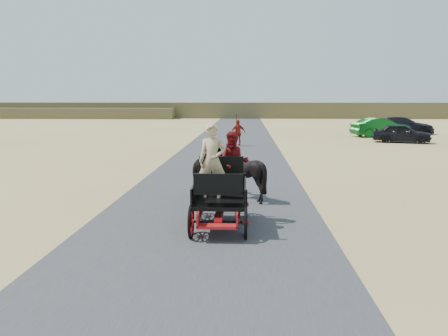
{
  "coord_description": "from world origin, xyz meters",
  "views": [
    {
      "loc": [
        1.01,
        -7.87,
        3.13
      ],
      "look_at": [
        0.38,
        4.07,
        1.2
      ],
      "focal_mm": 35.0,
      "sensor_mm": 36.0,
      "label": 1
    }
  ],
  "objects_px": {
    "horse_left": "(209,172)",
    "horse_right": "(244,172)",
    "car_a": "(402,133)",
    "car_b": "(380,127)",
    "pedestrian": "(238,133)",
    "car_c": "(403,125)",
    "car_d": "(396,123)",
    "carriage": "(221,212)"
  },
  "relations": [
    {
      "from": "carriage",
      "to": "car_c",
      "type": "bearing_deg",
      "value": 63.58
    },
    {
      "from": "car_a",
      "to": "pedestrian",
      "type": "bearing_deg",
      "value": 119.84
    },
    {
      "from": "car_b",
      "to": "car_d",
      "type": "xyz_separation_m",
      "value": [
        4.58,
        10.13,
        -0.18
      ]
    },
    {
      "from": "horse_left",
      "to": "pedestrian",
      "type": "xyz_separation_m",
      "value": [
        0.6,
        15.29,
        0.02
      ]
    },
    {
      "from": "car_a",
      "to": "car_d",
      "type": "height_order",
      "value": "car_a"
    },
    {
      "from": "horse_left",
      "to": "car_a",
      "type": "bearing_deg",
      "value": -123.91
    },
    {
      "from": "car_b",
      "to": "car_c",
      "type": "xyz_separation_m",
      "value": [
        2.93,
        3.19,
        -0.03
      ]
    },
    {
      "from": "horse_left",
      "to": "horse_right",
      "type": "distance_m",
      "value": 1.1
    },
    {
      "from": "car_a",
      "to": "horse_left",
      "type": "bearing_deg",
      "value": 162.81
    },
    {
      "from": "horse_left",
      "to": "pedestrian",
      "type": "height_order",
      "value": "pedestrian"
    },
    {
      "from": "carriage",
      "to": "car_a",
      "type": "distance_m",
      "value": 23.92
    },
    {
      "from": "horse_right",
      "to": "pedestrian",
      "type": "distance_m",
      "value": 15.3
    },
    {
      "from": "horse_left",
      "to": "car_a",
      "type": "xyz_separation_m",
      "value": [
        12.07,
        17.96,
        -0.18
      ]
    },
    {
      "from": "car_a",
      "to": "car_b",
      "type": "xyz_separation_m",
      "value": [
        -0.07,
        4.79,
        0.1
      ]
    },
    {
      "from": "pedestrian",
      "to": "car_c",
      "type": "height_order",
      "value": "pedestrian"
    },
    {
      "from": "car_a",
      "to": "car_b",
      "type": "relative_size",
      "value": 0.85
    },
    {
      "from": "carriage",
      "to": "horse_left",
      "type": "bearing_deg",
      "value": 100.39
    },
    {
      "from": "car_c",
      "to": "car_d",
      "type": "relative_size",
      "value": 1.22
    },
    {
      "from": "car_a",
      "to": "car_c",
      "type": "height_order",
      "value": "car_c"
    },
    {
      "from": "car_d",
      "to": "car_a",
      "type": "bearing_deg",
      "value": 139.7
    },
    {
      "from": "pedestrian",
      "to": "car_a",
      "type": "bearing_deg",
      "value": 172.07
    },
    {
      "from": "carriage",
      "to": "car_b",
      "type": "relative_size",
      "value": 0.52
    },
    {
      "from": "horse_right",
      "to": "car_a",
      "type": "distance_m",
      "value": 21.05
    },
    {
      "from": "horse_left",
      "to": "car_b",
      "type": "bearing_deg",
      "value": -117.81
    },
    {
      "from": "horse_left",
      "to": "car_c",
      "type": "bearing_deg",
      "value": -119.92
    },
    {
      "from": "horse_left",
      "to": "car_d",
      "type": "bearing_deg",
      "value": -116.75
    },
    {
      "from": "horse_left",
      "to": "carriage",
      "type": "bearing_deg",
      "value": 100.39
    },
    {
      "from": "horse_left",
      "to": "car_c",
      "type": "relative_size",
      "value": 0.4
    },
    {
      "from": "carriage",
      "to": "horse_right",
      "type": "distance_m",
      "value": 3.09
    },
    {
      "from": "horse_left",
      "to": "horse_right",
      "type": "height_order",
      "value": "horse_right"
    },
    {
      "from": "carriage",
      "to": "car_a",
      "type": "bearing_deg",
      "value": 61.2
    },
    {
      "from": "car_d",
      "to": "pedestrian",
      "type": "bearing_deg",
      "value": 114.27
    },
    {
      "from": "pedestrian",
      "to": "car_d",
      "type": "relative_size",
      "value": 0.42
    },
    {
      "from": "horse_right",
      "to": "car_d",
      "type": "distance_m",
      "value": 36.35
    },
    {
      "from": "horse_right",
      "to": "car_a",
      "type": "height_order",
      "value": "horse_right"
    },
    {
      "from": "pedestrian",
      "to": "carriage",
      "type": "bearing_deg",
      "value": 68.79
    },
    {
      "from": "car_a",
      "to": "car_b",
      "type": "height_order",
      "value": "car_b"
    },
    {
      "from": "pedestrian",
      "to": "car_b",
      "type": "distance_m",
      "value": 13.63
    },
    {
      "from": "car_c",
      "to": "horse_left",
      "type": "bearing_deg",
      "value": 166.99
    },
    {
      "from": "car_b",
      "to": "horse_left",
      "type": "bearing_deg",
      "value": 138.86
    },
    {
      "from": "horse_right",
      "to": "car_b",
      "type": "relative_size",
      "value": 0.37
    },
    {
      "from": "car_a",
      "to": "car_b",
      "type": "distance_m",
      "value": 4.8
    }
  ]
}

